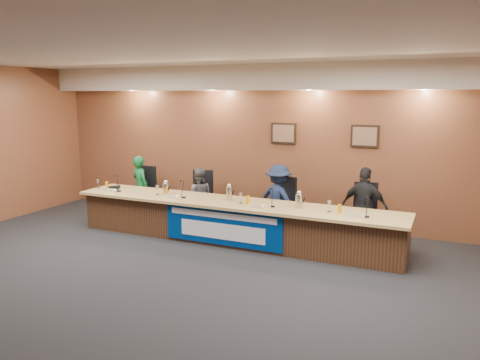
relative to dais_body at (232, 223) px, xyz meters
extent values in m
plane|color=black|center=(0.00, -2.40, -0.35)|extent=(10.00, 10.00, 0.00)
cube|color=silver|center=(0.00, -2.40, 2.85)|extent=(10.00, 8.00, 0.04)
cube|color=brown|center=(0.00, 1.60, 1.25)|extent=(10.00, 0.04, 3.20)
cube|color=beige|center=(0.00, 1.35, 2.60)|extent=(10.00, 0.50, 0.50)
cube|color=#422716|center=(0.00, 0.00, 0.00)|extent=(6.00, 0.80, 0.70)
cube|color=tan|center=(0.00, -0.05, 0.38)|extent=(6.10, 0.95, 0.05)
cube|color=navy|center=(0.00, -0.41, 0.03)|extent=(2.20, 0.02, 0.65)
cube|color=silver|center=(0.00, -0.43, 0.23)|extent=(2.00, 0.01, 0.10)
cube|color=silver|center=(0.00, -0.43, -0.05)|extent=(1.60, 0.01, 0.28)
cube|color=black|center=(0.40, 1.57, 1.50)|extent=(0.52, 0.04, 0.42)
cube|color=black|center=(2.00, 1.57, 1.50)|extent=(0.52, 0.04, 0.42)
imported|color=#0E5327|center=(-2.54, 0.74, 0.32)|extent=(0.57, 0.49, 1.33)
imported|color=#4D4F52|center=(-1.11, 0.74, 0.23)|extent=(0.68, 0.61, 1.16)
imported|color=#131E3C|center=(0.61, 0.74, 0.32)|extent=(0.99, 0.77, 1.34)
imported|color=black|center=(2.19, 0.74, 0.35)|extent=(0.86, 0.47, 1.39)
cube|color=black|center=(-2.54, 0.84, 0.13)|extent=(0.58, 0.58, 0.08)
cube|color=black|center=(-1.11, 0.84, 0.13)|extent=(0.60, 0.60, 0.08)
cube|color=black|center=(0.61, 0.84, 0.13)|extent=(0.58, 0.58, 0.08)
cube|color=black|center=(2.19, 0.84, 0.13)|extent=(0.56, 0.56, 0.08)
cube|color=white|center=(-2.53, -0.28, 0.45)|extent=(0.24, 0.08, 0.10)
cylinder|color=black|center=(-2.37, -0.17, 0.41)|extent=(0.07, 0.07, 0.02)
cylinder|color=orange|center=(-2.75, -0.07, 0.47)|extent=(0.06, 0.06, 0.15)
cylinder|color=silver|center=(-2.97, -0.08, 0.49)|extent=(0.08, 0.08, 0.18)
cube|color=white|center=(-1.13, -0.26, 0.45)|extent=(0.24, 0.08, 0.10)
cylinder|color=black|center=(-0.92, -0.14, 0.41)|extent=(0.07, 0.07, 0.02)
cylinder|color=orange|center=(-1.33, -0.08, 0.47)|extent=(0.06, 0.06, 0.15)
cylinder|color=silver|center=(-1.50, -0.13, 0.49)|extent=(0.08, 0.08, 0.18)
cube|color=white|center=(0.58, -0.32, 0.45)|extent=(0.24, 0.08, 0.10)
cylinder|color=black|center=(0.82, -0.14, 0.41)|extent=(0.07, 0.07, 0.02)
cylinder|color=orange|center=(0.35, -0.12, 0.47)|extent=(0.06, 0.06, 0.15)
cylinder|color=silver|center=(0.21, -0.10, 0.49)|extent=(0.08, 0.08, 0.18)
cube|color=white|center=(2.21, -0.26, 0.45)|extent=(0.24, 0.08, 0.10)
cylinder|color=black|center=(2.38, -0.17, 0.41)|extent=(0.07, 0.07, 0.02)
cylinder|color=orange|center=(1.94, -0.11, 0.47)|extent=(0.06, 0.06, 0.15)
cylinder|color=silver|center=(1.76, -0.07, 0.49)|extent=(0.08, 0.08, 0.18)
cylinder|color=silver|center=(-1.36, -0.06, 0.51)|extent=(0.12, 0.12, 0.23)
cylinder|color=silver|center=(-0.07, 0.02, 0.52)|extent=(0.11, 0.11, 0.25)
cylinder|color=silver|center=(1.24, -0.01, 0.52)|extent=(0.13, 0.13, 0.23)
cylinder|color=black|center=(-2.62, 0.02, 0.43)|extent=(0.32, 0.32, 0.05)
camera|label=1|loc=(3.47, -7.35, 2.27)|focal=35.00mm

